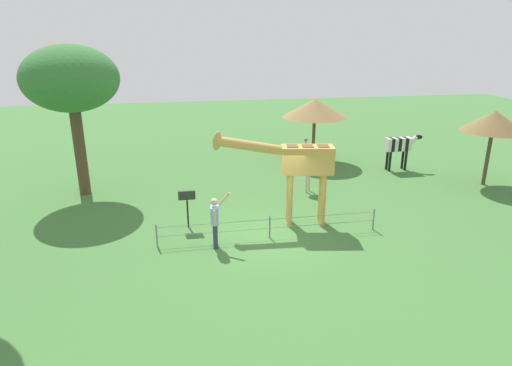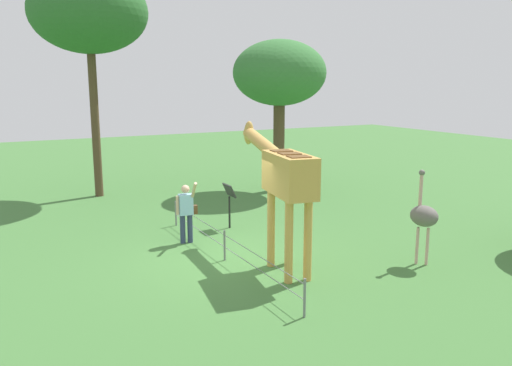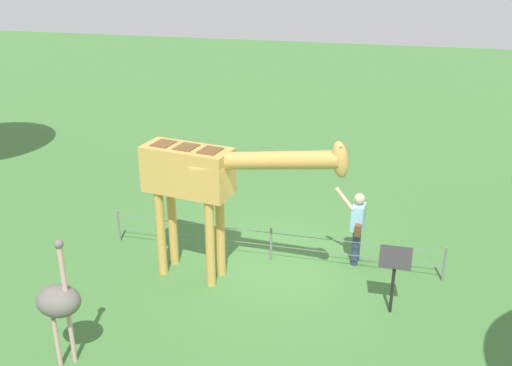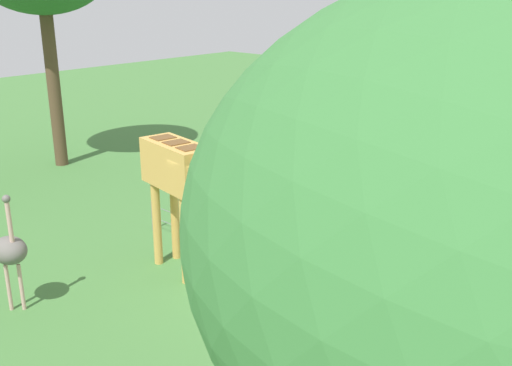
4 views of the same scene
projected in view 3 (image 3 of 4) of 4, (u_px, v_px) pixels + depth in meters
The scene contains 6 objects.
ground_plane at pixel (269, 263), 12.08m from camera, with size 60.00×60.00×0.00m, color #427538.
giraffe at pixel (204, 178), 10.74m from camera, with size 4.00×1.14×3.24m.
visitor at pixel (357, 224), 11.75m from camera, with size 0.65×0.59×1.72m.
ostrich at pixel (59, 301), 8.72m from camera, with size 0.70×0.56×2.25m.
info_sign at pixel (395, 266), 10.11m from camera, with size 0.56×0.21×1.32m.
wire_fence at pixel (271, 243), 12.05m from camera, with size 7.05×0.05×0.75m.
Camera 3 is at (2.25, -10.28, 6.17)m, focal length 40.25 mm.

